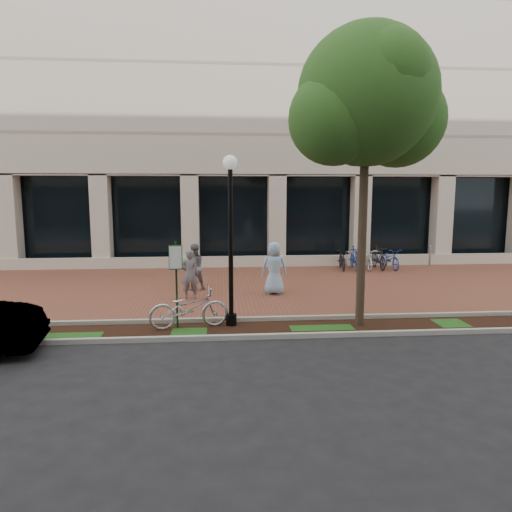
{
  "coord_description": "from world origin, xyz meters",
  "views": [
    {
      "loc": [
        -0.68,
        -16.29,
        3.42
      ],
      "look_at": [
        0.57,
        -0.8,
        1.24
      ],
      "focal_mm": 32.0,
      "sensor_mm": 36.0,
      "label": 1
    }
  ],
  "objects": [
    {
      "name": "planting_strip",
      "position": [
        0.0,
        -5.25,
        0.01
      ],
      "size": [
        40.0,
        1.5,
        0.01
      ],
      "primitive_type": "cube",
      "color": "black",
      "rests_on": "ground"
    },
    {
      "name": "ground",
      "position": [
        0.0,
        0.0,
        0.0
      ],
      "size": [
        120.0,
        120.0,
        0.0
      ],
      "primitive_type": "plane",
      "color": "black",
      "rests_on": "ground"
    },
    {
      "name": "parking_sign",
      "position": [
        -1.77,
        -4.93,
        1.42
      ],
      "size": [
        0.34,
        0.07,
        2.21
      ],
      "rotation": [
        0.0,
        0.0,
        0.12
      ],
      "color": "#143816",
      "rests_on": "ground"
    },
    {
      "name": "curb_street_side",
      "position": [
        0.0,
        -6.0,
        0.06
      ],
      "size": [
        40.0,
        0.12,
        0.12
      ],
      "primitive_type": "cube",
      "color": "#ABABA1",
      "rests_on": "ground"
    },
    {
      "name": "locked_bicycle",
      "position": [
        -1.47,
        -4.98,
        0.52
      ],
      "size": [
        2.09,
        1.05,
        1.05
      ],
      "primitive_type": "imported",
      "rotation": [
        0.0,
        0.0,
        1.75
      ],
      "color": "#BCBCC1",
      "rests_on": "ground"
    },
    {
      "name": "brick_plaza",
      "position": [
        0.0,
        0.0,
        0.01
      ],
      "size": [
        40.0,
        9.0,
        0.01
      ],
      "primitive_type": "cube",
      "color": "brown",
      "rests_on": "ground"
    },
    {
      "name": "pedestrian_mid",
      "position": [
        -1.58,
        -0.41,
        0.82
      ],
      "size": [
        0.96,
        0.85,
        1.65
      ],
      "primitive_type": "imported",
      "rotation": [
        0.0,
        0.0,
        3.47
      ],
      "color": "slate",
      "rests_on": "ground"
    },
    {
      "name": "lamppost",
      "position": [
        -0.39,
        -4.83,
        2.45
      ],
      "size": [
        0.36,
        0.36,
        4.33
      ],
      "color": "black",
      "rests_on": "ground"
    },
    {
      "name": "pedestrian_right",
      "position": [
        1.15,
        -1.28,
        0.89
      ],
      "size": [
        0.93,
        0.67,
        1.78
      ],
      "primitive_type": "imported",
      "rotation": [
        0.0,
        0.0,
        3.02
      ],
      "color": "#95BDDF",
      "rests_on": "ground"
    },
    {
      "name": "curb_plaza_side",
      "position": [
        0.0,
        -4.5,
        0.06
      ],
      "size": [
        40.0,
        0.12,
        0.12
      ],
      "primitive_type": "cube",
      "color": "#ABABA1",
      "rests_on": "ground"
    },
    {
      "name": "near_office_building",
      "position": [
        0.0,
        10.47,
        10.05
      ],
      "size": [
        40.0,
        12.12,
        16.0
      ],
      "color": "beige",
      "rests_on": "ground"
    },
    {
      "name": "pedestrian_left",
      "position": [
        -1.64,
        -1.75,
        0.81
      ],
      "size": [
        0.62,
        0.44,
        1.61
      ],
      "primitive_type": "imported",
      "rotation": [
        0.0,
        0.0,
        3.24
      ],
      "color": "slate",
      "rests_on": "ground"
    },
    {
      "name": "bollard",
      "position": [
        9.08,
        3.96,
        0.51
      ],
      "size": [
        0.12,
        0.12,
        1.0
      ],
      "color": "#BBBABF",
      "rests_on": "ground"
    },
    {
      "name": "bike_rack_cluster",
      "position": [
        5.87,
        3.39,
        0.48
      ],
      "size": [
        3.0,
        1.84,
        1.03
      ],
      "rotation": [
        0.0,
        0.0,
        -0.04
      ],
      "color": "black",
      "rests_on": "ground"
    },
    {
      "name": "street_tree",
      "position": [
        2.98,
        -5.03,
        5.52
      ],
      "size": [
        4.08,
        3.4,
        7.44
      ],
      "color": "#453427",
      "rests_on": "ground"
    }
  ]
}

